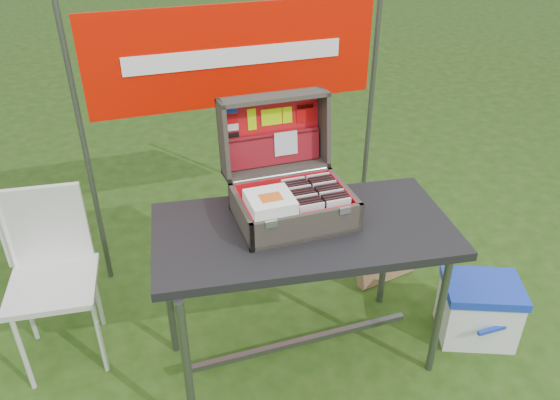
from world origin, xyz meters
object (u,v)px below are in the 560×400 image
object	(u,v)px
suitcase	(290,166)
cardboard_box	(386,249)
table	(301,298)
cooler	(478,310)
chair	(53,287)

from	to	relation	value
suitcase	cardboard_box	size ratio (longest dim) A/B	1.26
table	cardboard_box	xyz separation A→B (m)	(0.72, 0.46, -0.20)
table	suitcase	world-z (taller)	suitcase
suitcase	cardboard_box	world-z (taller)	suitcase
suitcase	cooler	distance (m)	1.34
suitcase	chair	xyz separation A→B (m)	(-1.10, 0.29, -0.61)
cooler	chair	distance (m)	2.16
table	chair	world-z (taller)	chair
table	suitcase	bearing A→B (deg)	107.33
suitcase	cooler	size ratio (longest dim) A/B	1.32
suitcase	cooler	bearing A→B (deg)	-14.84
table	chair	distance (m)	1.19
cardboard_box	table	bearing A→B (deg)	-157.73
table	cooler	xyz separation A→B (m)	(0.95, -0.13, -0.24)
table	cardboard_box	size ratio (longest dim) A/B	3.19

